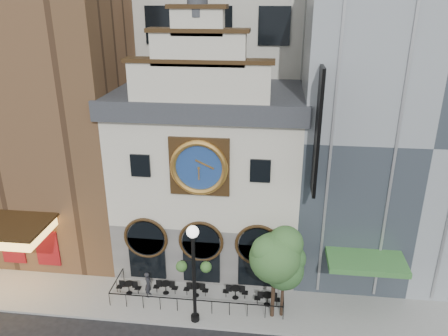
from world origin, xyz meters
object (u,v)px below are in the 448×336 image
bistro_0 (129,287)px  lamppost (194,264)px  tree_right (285,267)px  bistro_1 (166,287)px  tree_left (276,254)px  bistro_3 (235,292)px  pedestrian (148,284)px  bistro_2 (196,290)px  bistro_4 (267,299)px

bistro_0 → lamppost: 6.10m
lamppost → tree_right: bearing=7.8°
bistro_1 → tree_left: bearing=-10.5°
lamppost → tree_right: size_ratio=1.36×
bistro_3 → lamppost: size_ratio=0.25×
bistro_3 → pedestrian: size_ratio=0.93×
bistro_3 → pedestrian: 5.53m
bistro_2 → pedestrian: (-2.99, -0.34, 0.39)m
bistro_2 → tree_left: (4.89, -1.26, 3.82)m
lamppost → tree_right: (5.07, 1.08, -0.51)m
pedestrian → lamppost: lamppost is taller
bistro_0 → bistro_4: 8.82m
bistro_1 → tree_left: size_ratio=0.27×
bistro_3 → tree_left: 4.69m
bistro_3 → tree_left: tree_left is taller
bistro_3 → bistro_4: same height
bistro_1 → bistro_3: (4.48, 0.06, 0.00)m
pedestrian → tree_right: bearing=-94.1°
bistro_4 → tree_right: 3.16m
bistro_2 → bistro_4: 4.53m
lamppost → pedestrian: bearing=146.4°
bistro_2 → bistro_1: bearing=179.6°
lamppost → bistro_1: bearing=131.8°
bistro_2 → bistro_3: (2.51, 0.07, 0.00)m
bistro_3 → tree_right: size_ratio=0.34×
bistro_1 → lamppost: bearing=-44.0°
bistro_0 → tree_right: (9.73, -0.87, 2.92)m
pedestrian → lamppost: size_ratio=0.27×
pedestrian → tree_left: bearing=-95.4°
lamppost → tree_right: lamppost is taller
bistro_1 → tree_left: 7.95m
bistro_0 → bistro_1: (2.34, 0.29, 0.00)m
bistro_1 → bistro_4: (6.48, -0.37, 0.00)m
bistro_0 → bistro_1: same height
bistro_1 → tree_left: (6.86, -1.27, 3.82)m
bistro_1 → bistro_2: (1.97, -0.02, 0.00)m
bistro_1 → lamppost: lamppost is taller
bistro_2 → lamppost: lamppost is taller
bistro_3 → tree_right: 4.30m
pedestrian → tree_left: (7.87, -0.91, 3.43)m
bistro_3 → bistro_2: bearing=-178.4°
bistro_0 → bistro_3: same height
bistro_4 → tree_left: tree_left is taller
bistro_1 → tree_right: 8.03m
bistro_3 → tree_right: tree_right is taller
bistro_1 → pedestrian: 1.15m
bistro_3 → lamppost: (-2.16, -2.29, 3.43)m
bistro_1 → tree_right: size_ratio=0.34×
bistro_3 → lamppost: 4.66m
lamppost → tree_left: bearing=7.7°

